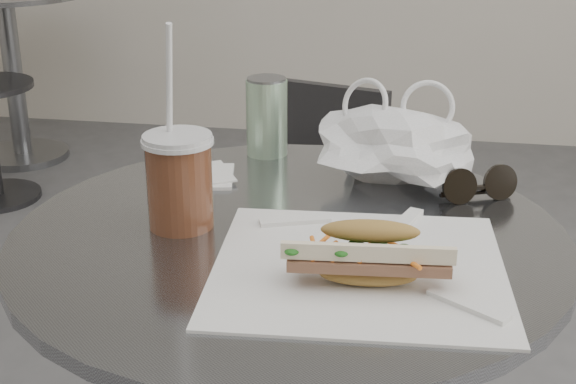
% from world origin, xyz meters
% --- Properties ---
extents(bg_table, '(0.70, 0.70, 0.74)m').
position_xyz_m(bg_table, '(-1.60, 2.40, 0.47)').
color(bg_table, slate).
rests_on(bg_table, ground).
extents(chair_far, '(0.41, 0.44, 0.76)m').
position_xyz_m(chair_far, '(-0.10, 0.82, 0.34)').
color(chair_far, '#2C2D2F').
rests_on(chair_far, ground).
extents(sandwich_paper, '(0.38, 0.36, 0.00)m').
position_xyz_m(sandwich_paper, '(0.10, 0.10, 0.74)').
color(sandwich_paper, white).
rests_on(sandwich_paper, cafe_table).
extents(banh_mi, '(0.24, 0.11, 0.08)m').
position_xyz_m(banh_mi, '(0.12, 0.06, 0.78)').
color(banh_mi, '#A87F3F').
rests_on(banh_mi, sandwich_paper).
extents(iced_coffee, '(0.10, 0.10, 0.28)m').
position_xyz_m(iced_coffee, '(-0.15, 0.19, 0.81)').
color(iced_coffee, brown).
rests_on(iced_coffee, cafe_table).
extents(sunglasses, '(0.12, 0.07, 0.05)m').
position_xyz_m(sunglasses, '(0.26, 0.36, 0.76)').
color(sunglasses, black).
rests_on(sunglasses, cafe_table).
extents(plastic_bag, '(0.27, 0.23, 0.12)m').
position_xyz_m(plastic_bag, '(0.13, 0.40, 0.80)').
color(plastic_bag, white).
rests_on(plastic_bag, cafe_table).
extents(napkin_stack, '(0.14, 0.14, 0.01)m').
position_xyz_m(napkin_stack, '(-0.18, 0.38, 0.74)').
color(napkin_stack, white).
rests_on(napkin_stack, cafe_table).
extents(drink_can, '(0.07, 0.07, 0.13)m').
position_xyz_m(drink_can, '(-0.09, 0.52, 0.81)').
color(drink_can, '#5EA262').
rests_on(drink_can, cafe_table).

